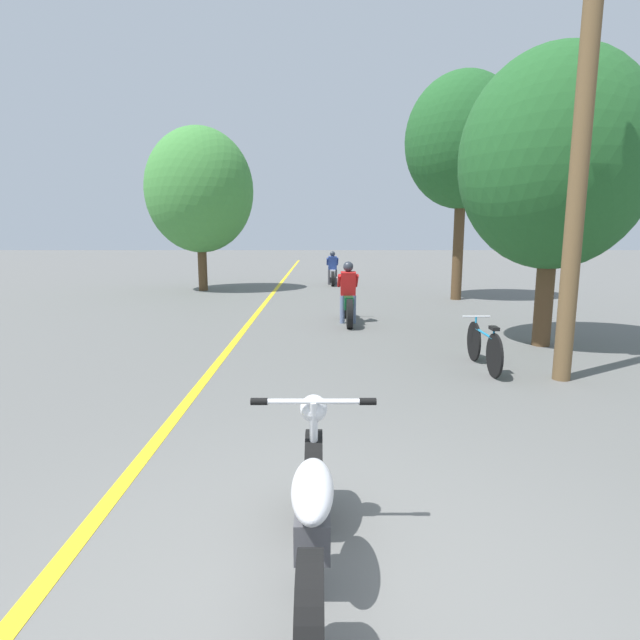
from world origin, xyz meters
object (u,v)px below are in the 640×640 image
Objects in this scene: motorcycle_foreground at (310,518)px; bicycle_parked at (481,346)px; utility_pole at (577,153)px; motorcycle_rider_far at (330,272)px; roadside_tree_left at (197,191)px; motorcycle_rider_lead at (346,300)px; roadside_tree_right_near at (552,161)px; roadside_tree_right_far at (460,142)px.

bicycle_parked is at bearing 62.02° from motorcycle_foreground.
utility_pole reaches higher than motorcycle_foreground.
utility_pole reaches higher than motorcycle_rider_far.
roadside_tree_left reaches higher than bicycle_parked.
utility_pole is at bearing -55.65° from roadside_tree_left.
motorcycle_rider_far is at bearing 90.90° from motorcycle_rider_lead.
motorcycle_rider_lead reaches higher than bicycle_parked.
motorcycle_rider_far is (-3.59, 11.17, -2.79)m from roadside_tree_right_near.
roadside_tree_right_near is at bearing 57.11° from motorcycle_foreground.
roadside_tree_right_far reaches higher than bicycle_parked.
roadside_tree_right_near is 6.69m from roadside_tree_right_far.
motorcycle_rider_far reaches higher than motorcycle_foreground.
roadside_tree_right_far is 6.95m from motorcycle_rider_lead.
motorcycle_foreground is (-3.47, -4.21, -2.67)m from utility_pole.
roadside_tree_right_far is 8.97m from roadside_tree_left.
motorcycle_rider_lead is at bearing 85.51° from motorcycle_foreground.
bicycle_parked is (-0.93, 0.59, -2.75)m from utility_pole.
roadside_tree_left reaches higher than motorcycle_rider_far.
roadside_tree_left is at bearing 163.59° from roadside_tree_right_far.
motorcycle_rider_lead is (-2.79, 4.55, -2.56)m from utility_pole.
roadside_tree_right_far is at bearing 84.48° from utility_pole.
roadside_tree_right_far is at bearing -50.90° from motorcycle_rider_far.
utility_pole is at bearing -58.53° from motorcycle_rider_lead.
roadside_tree_right_near is 3.23× the size of bicycle_parked.
motorcycle_rider_far is (4.76, 2.13, -3.03)m from roadside_tree_left.
roadside_tree_left is 3.55× the size of bicycle_parked.
roadside_tree_right_near is 12.06m from motorcycle_rider_far.
motorcycle_rider_lead is at bearing -53.79° from roadside_tree_left.
roadside_tree_left is 16.31m from motorcycle_foreground.
roadside_tree_right_far is at bearing -16.41° from roadside_tree_left.
roadside_tree_left is 8.81m from motorcycle_rider_lead.
utility_pole is at bearing -106.87° from roadside_tree_right_near.
utility_pole is 3.08× the size of motorcycle_rider_far.
roadside_tree_right_near reaches higher than motorcycle_rider_far.
roadside_tree_right_far reaches higher than motorcycle_rider_far.
utility_pole reaches higher than roadside_tree_left.
motorcycle_rider_lead is 8.81m from motorcycle_rider_far.
roadside_tree_left is (-8.35, 9.04, 0.24)m from roadside_tree_right_near.
roadside_tree_right_near is 2.52× the size of motorcycle_foreground.
roadside_tree_left is at bearing 122.39° from bicycle_parked.
roadside_tree_right_far is at bearing 88.44° from roadside_tree_right_near.
roadside_tree_left is 2.81× the size of motorcycle_rider_lead.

